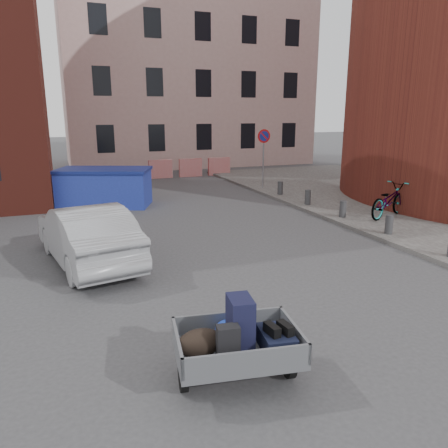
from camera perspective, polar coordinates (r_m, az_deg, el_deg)
name	(u,v)px	position (r m, az deg, el deg)	size (l,w,h in m)	color
ground	(203,280)	(9.52, -2.72, -7.28)	(120.00, 120.00, 0.00)	#38383A
sidewalk	(421,206)	(18.11, 24.39, 2.13)	(9.00, 24.00, 0.12)	#474442
building_pink	(185,59)	(31.83, -5.15, 20.66)	(16.00, 8.00, 14.00)	#C39C96
no_parking_sign	(264,146)	(19.97, 5.20, 10.06)	(0.60, 0.09, 2.65)	gray
bollards	(343,209)	(15.01, 15.26, 1.92)	(0.22, 9.02, 0.55)	#3A3A3D
barriers	(191,168)	(24.60, -4.38, 7.35)	(4.70, 0.18, 1.00)	red
trailer	(236,342)	(5.90, 1.64, -15.13)	(1.75, 1.91, 1.20)	black
dumpster	(105,187)	(17.36, -15.33, 4.67)	(3.84, 2.91, 1.44)	#20309A
silver_car	(87,234)	(10.81, -17.48, -1.28)	(1.51, 4.33, 1.43)	#989A9F
bicycle	(388,200)	(15.43, 20.68, 2.90)	(0.75, 2.14, 1.12)	black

